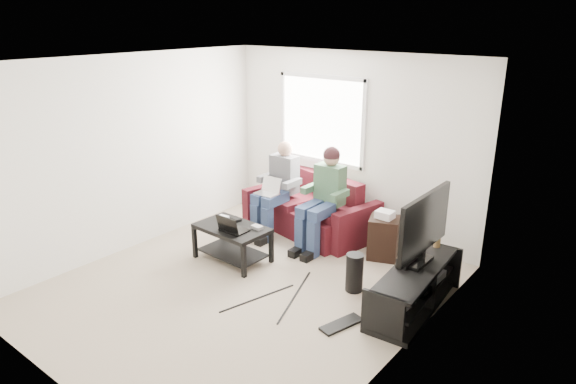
{
  "coord_description": "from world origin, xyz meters",
  "views": [
    {
      "loc": [
        3.75,
        -3.88,
        3.05
      ],
      "look_at": [
        0.18,
        0.6,
        1.07
      ],
      "focal_mm": 32.0,
      "sensor_mm": 36.0,
      "label": 1
    }
  ],
  "objects_px": {
    "tv_stand": "(415,290)",
    "subwoofer": "(354,273)",
    "tv": "(424,225)",
    "coffee_table": "(232,235)",
    "end_table": "(384,237)",
    "sofa": "(312,212)"
  },
  "relations": [
    {
      "from": "sofa",
      "to": "tv_stand",
      "type": "bearing_deg",
      "value": -25.35
    },
    {
      "from": "coffee_table",
      "to": "tv",
      "type": "height_order",
      "value": "tv"
    },
    {
      "from": "sofa",
      "to": "end_table",
      "type": "relative_size",
      "value": 2.96
    },
    {
      "from": "tv",
      "to": "end_table",
      "type": "relative_size",
      "value": 1.68
    },
    {
      "from": "coffee_table",
      "to": "subwoofer",
      "type": "distance_m",
      "value": 1.7
    },
    {
      "from": "sofa",
      "to": "tv_stand",
      "type": "height_order",
      "value": "sofa"
    },
    {
      "from": "coffee_table",
      "to": "end_table",
      "type": "height_order",
      "value": "end_table"
    },
    {
      "from": "coffee_table",
      "to": "end_table",
      "type": "relative_size",
      "value": 1.47
    },
    {
      "from": "subwoofer",
      "to": "end_table",
      "type": "distance_m",
      "value": 1.0
    },
    {
      "from": "tv_stand",
      "to": "tv",
      "type": "bearing_deg",
      "value": 91.47
    },
    {
      "from": "subwoofer",
      "to": "end_table",
      "type": "xyz_separation_m",
      "value": [
        -0.16,
        0.99,
        0.06
      ]
    },
    {
      "from": "subwoofer",
      "to": "end_table",
      "type": "relative_size",
      "value": 0.7
    },
    {
      "from": "tv",
      "to": "coffee_table",
      "type": "bearing_deg",
      "value": -168.43
    },
    {
      "from": "sofa",
      "to": "tv",
      "type": "bearing_deg",
      "value": -23.12
    },
    {
      "from": "tv_stand",
      "to": "subwoofer",
      "type": "distance_m",
      "value": 0.72
    },
    {
      "from": "coffee_table",
      "to": "end_table",
      "type": "xyz_separation_m",
      "value": [
        1.5,
        1.3,
        -0.05
      ]
    },
    {
      "from": "tv",
      "to": "end_table",
      "type": "bearing_deg",
      "value": 137.36
    },
    {
      "from": "sofa",
      "to": "subwoofer",
      "type": "bearing_deg",
      "value": -37.74
    },
    {
      "from": "subwoofer",
      "to": "coffee_table",
      "type": "bearing_deg",
      "value": -169.46
    },
    {
      "from": "tv_stand",
      "to": "subwoofer",
      "type": "bearing_deg",
      "value": -173.85
    },
    {
      "from": "end_table",
      "to": "coffee_table",
      "type": "bearing_deg",
      "value": -139.12
    },
    {
      "from": "sofa",
      "to": "end_table",
      "type": "bearing_deg",
      "value": -4.16
    }
  ]
}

